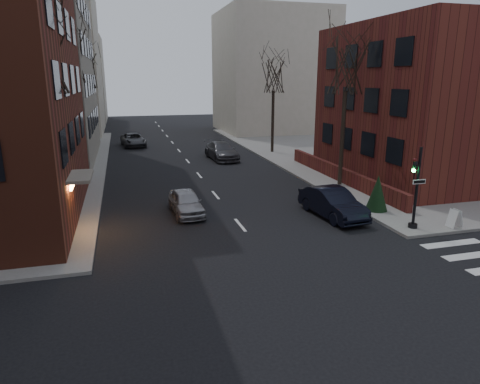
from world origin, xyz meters
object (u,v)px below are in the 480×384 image
(parked_sedan, at_px, (332,203))
(sandwich_board, at_px, (455,218))
(tree_right_a, at_px, (347,66))
(car_lane_far, at_px, (133,140))
(traffic_signal, at_px, (415,193))
(streetlamp_near, at_px, (79,126))
(streetlamp_far, at_px, (95,107))
(car_lane_silver, at_px, (186,202))
(tree_left_a, at_px, (41,51))
(tree_left_c, at_px, (85,70))
(evergreen_shrub, at_px, (377,193))
(tree_left_b, at_px, (69,54))
(car_lane_gray, at_px, (222,151))
(tree_right_b, at_px, (274,75))

(parked_sedan, relative_size, sandwich_board, 5.20)
(tree_right_a, xyz_separation_m, car_lane_far, (-13.22, 22.27, -7.33))
(traffic_signal, distance_m, parked_sedan, 4.25)
(car_lane_far, xyz_separation_m, sandwich_board, (14.42, -31.77, -0.10))
(streetlamp_near, relative_size, streetlamp_far, 1.00)
(car_lane_silver, height_order, sandwich_board, car_lane_silver)
(car_lane_silver, xyz_separation_m, car_lane_far, (-2.04, 25.68, 0.03))
(tree_left_a, distance_m, tree_right_a, 18.05)
(tree_left_c, bearing_deg, tree_left_a, -90.00)
(evergreen_shrub, bearing_deg, tree_right_a, 81.21)
(tree_right_a, bearing_deg, streetlamp_near, 166.76)
(traffic_signal, bearing_deg, tree_left_c, 118.36)
(tree_left_b, distance_m, parked_sedan, 21.37)
(car_lane_silver, relative_size, car_lane_gray, 0.73)
(tree_right_b, height_order, streetlamp_far, tree_right_b)
(parked_sedan, xyz_separation_m, sandwich_board, (4.85, -3.50, -0.18))
(traffic_signal, height_order, evergreen_shrub, traffic_signal)
(car_lane_silver, distance_m, car_lane_gray, 16.45)
(tree_right_b, bearing_deg, tree_left_a, -134.36)
(streetlamp_near, xyz_separation_m, evergreen_shrub, (16.07, -9.98, -3.09))
(traffic_signal, xyz_separation_m, tree_left_b, (-16.74, 17.01, 7.00))
(tree_left_a, distance_m, parked_sedan, 16.05)
(streetlamp_far, bearing_deg, tree_right_b, -30.47)
(evergreen_shrub, bearing_deg, tree_left_b, 140.02)
(streetlamp_near, bearing_deg, tree_right_b, 30.47)
(tree_right_a, relative_size, evergreen_shrub, 4.89)
(streetlamp_far, xyz_separation_m, car_lane_gray, (11.37, -11.93, -3.46))
(tree_left_b, bearing_deg, car_lane_gray, 18.78)
(car_lane_gray, bearing_deg, car_lane_far, 122.57)
(tree_right_a, distance_m, car_lane_silver, 13.81)
(streetlamp_far, bearing_deg, car_lane_far, -24.59)
(tree_left_a, xyz_separation_m, tree_left_b, (0.00, 12.00, 0.44))
(tree_left_a, xyz_separation_m, streetlamp_near, (0.60, 8.00, -4.23))
(streetlamp_near, bearing_deg, traffic_signal, -38.87)
(parked_sedan, bearing_deg, tree_left_a, 165.96)
(tree_right_a, bearing_deg, parked_sedan, -121.30)
(car_lane_silver, xyz_separation_m, evergreen_shrub, (10.26, -2.57, 0.47))
(car_lane_gray, bearing_deg, evergreen_shrub, -79.51)
(tree_left_a, xyz_separation_m, parked_sedan, (13.95, -2.00, -7.69))
(car_lane_far, relative_size, evergreen_shrub, 2.54)
(tree_left_b, height_order, streetlamp_near, tree_left_b)
(traffic_signal, height_order, car_lane_far, traffic_signal)
(car_lane_silver, bearing_deg, tree_left_a, -177.56)
(car_lane_gray, bearing_deg, tree_right_a, -69.11)
(sandwich_board, bearing_deg, tree_left_b, 137.07)
(tree_left_a, distance_m, tree_right_b, 25.19)
(tree_left_b, distance_m, streetlamp_far, 16.68)
(tree_left_c, height_order, car_lane_silver, tree_left_c)
(streetlamp_near, distance_m, car_lane_far, 18.99)
(tree_right_b, distance_m, car_lane_far, 17.05)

